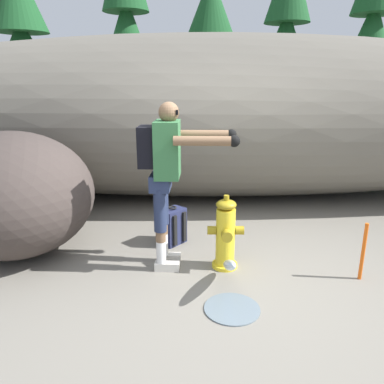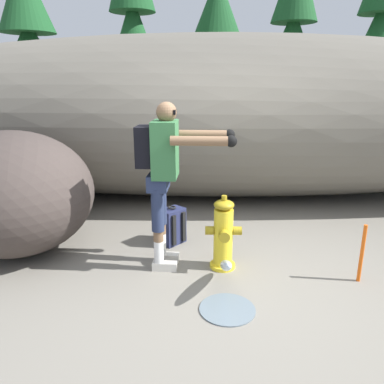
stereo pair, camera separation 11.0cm
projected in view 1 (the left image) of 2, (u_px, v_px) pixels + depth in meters
name	position (u px, v px, depth m)	size (l,w,h in m)	color
ground_plane	(228.00, 287.00, 3.65)	(56.00, 56.00, 0.04)	slate
dirt_embankment	(212.00, 117.00, 6.34)	(14.92, 3.20, 2.66)	#666056
fire_hydrant	(224.00, 235.00, 3.91)	(0.38, 0.33, 0.80)	yellow
hydrant_water_jet	(229.00, 277.00, 3.43)	(0.49, 0.90, 0.47)	silver
utility_worker	(166.00, 166.00, 3.72)	(0.99, 0.56, 1.73)	beige
spare_backpack	(171.00, 226.00, 4.54)	(0.36, 0.36, 0.47)	#23284C
boulder_large	(11.00, 194.00, 4.17)	(1.86, 1.73, 1.40)	#3D3430
boulder_mid	(46.00, 186.00, 5.42)	(1.15, 0.87, 0.89)	#40393A
boulder_outlier	(2.00, 202.00, 5.45)	(0.57, 0.46, 0.43)	#4F3F39
pine_tree_far_left	(21.00, 46.00, 10.26)	(2.34, 2.34, 5.15)	#47331E
pine_tree_left	(125.00, 27.00, 11.94)	(2.29, 2.29, 6.71)	#47331E
pine_tree_center	(209.00, 47.00, 13.17)	(2.56, 2.56, 5.44)	#47331E
pine_tree_right	(284.00, 37.00, 11.63)	(2.18, 2.18, 5.91)	#47331E
pine_tree_far_right	(370.00, 30.00, 11.65)	(2.22, 2.22, 6.52)	#47331E
survey_stake	(361.00, 251.00, 3.69)	(0.04, 0.04, 0.60)	#E55914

